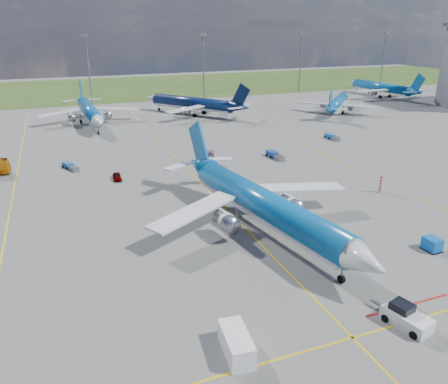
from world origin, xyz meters
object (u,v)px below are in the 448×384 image
object	(u,v)px
service_car_b	(215,172)
baggage_tug_e	(332,137)
bg_jet_nnw	(91,124)
service_car_a	(117,177)
uld_container	(432,244)
warning_post	(381,184)
service_car_c	(206,156)
main_airliner	(264,232)
bg_jet_n	(192,115)
service_van	(236,344)
baggage_tug_w	(274,155)
pushback_tug	(406,317)
baggage_tug_c	(70,167)
bg_jet_ne	(337,112)
bg_jet_ene	(380,97)

from	to	relation	value
service_car_b	baggage_tug_e	bearing A→B (deg)	-55.49
bg_jet_nnw	service_car_a	world-z (taller)	bg_jet_nnw
service_car_a	uld_container	bearing A→B (deg)	-47.91
warning_post	service_car_c	distance (m)	34.44
main_airliner	bg_jet_n	bearing A→B (deg)	70.11
warning_post	bg_jet_nnw	xyz separation A→B (m)	(-39.25, 70.49, -1.50)
service_van	baggage_tug_w	size ratio (longest dim) A/B	0.86
service_van	warning_post	bearing A→B (deg)	41.57
pushback_tug	service_van	world-z (taller)	pushback_tug
bg_jet_nnw	uld_container	xyz separation A→B (m)	(31.98, -88.64, 0.80)
main_airliner	baggage_tug_e	bearing A→B (deg)	37.17
service_car_a	baggage_tug_c	distance (m)	11.93
bg_jet_ne	service_car_a	xyz separation A→B (m)	(-73.25, -39.61, 0.59)
bg_jet_ne	bg_jet_n	bearing A→B (deg)	27.61
warning_post	bg_jet_n	size ratio (longest dim) A/B	0.08
baggage_tug_w	warning_post	bearing A→B (deg)	-77.21
warning_post	bg_jet_ne	distance (m)	70.13
bg_jet_n	pushback_tug	distance (m)	102.25
main_airliner	baggage_tug_w	distance (m)	34.35
service_car_a	baggage_tug_e	bearing A→B (deg)	15.35
bg_jet_n	service_car_b	distance (m)	56.97
warning_post	service_car_b	bearing A→B (deg)	140.99
service_car_c	baggage_tug_w	world-z (taller)	service_car_c
bg_jet_n	service_car_c	distance (m)	47.32
main_airliner	baggage_tug_w	xyz separation A→B (m)	(16.94, 29.88, 0.55)
bg_jet_nnw	bg_jet_n	xyz separation A→B (m)	(29.92, 2.94, 0.00)
bg_jet_ene	service_car_c	world-z (taller)	bg_jet_ene
baggage_tug_e	main_airliner	bearing A→B (deg)	-131.60
baggage_tug_c	baggage_tug_w	bearing A→B (deg)	-32.87
baggage_tug_c	pushback_tug	bearing A→B (deg)	-88.40
bg_jet_ene	baggage_tug_c	distance (m)	124.61
warning_post	baggage_tug_w	world-z (taller)	warning_post
service_car_c	uld_container	bearing A→B (deg)	-29.49
service_car_c	baggage_tug_c	xyz separation A→B (m)	(-25.93, 3.52, -0.22)
service_van	service_car_a	xyz separation A→B (m)	(-2.93, 47.84, -0.43)
baggage_tug_c	bg_jet_n	bearing A→B (deg)	26.42
service_car_a	baggage_tug_w	distance (m)	32.13
bg_jet_nnw	uld_container	world-z (taller)	bg_jet_nnw
bg_jet_nnw	bg_jet_ene	xyz separation A→B (m)	(106.52, 11.06, 0.00)
uld_container	service_van	xyz separation A→B (m)	(-29.02, -8.00, 0.22)
service_car_c	baggage_tug_e	size ratio (longest dim) A/B	1.00
pushback_tug	baggage_tug_w	distance (m)	53.51
bg_jet_ene	pushback_tug	distance (m)	140.52
uld_container	baggage_tug_e	size ratio (longest dim) A/B	0.40
bg_jet_ene	baggage_tug_w	bearing A→B (deg)	32.78
main_airliner	service_car_c	bearing A→B (deg)	74.89
service_van	baggage_tug_e	bearing A→B (deg)	55.95
service_car_a	warning_post	bearing A→B (deg)	-25.58
service_car_a	bg_jet_ne	bearing A→B (deg)	31.77
pushback_tug	warning_post	bearing A→B (deg)	39.48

